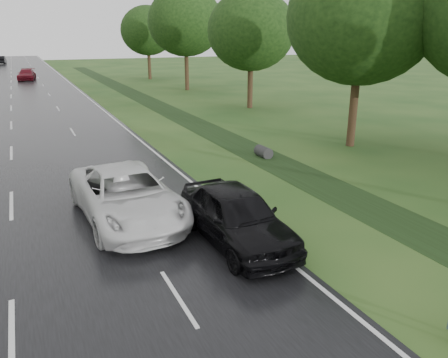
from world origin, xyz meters
name	(u,v)px	position (x,y,z in m)	size (l,w,h in m)	color
ground	(12,341)	(0.00, 0.00, 0.00)	(220.00, 220.00, 0.00)	#204518
road	(11,91)	(0.00, 45.00, 0.02)	(14.00, 180.00, 0.04)	black
edge_stripe_east	(76,88)	(6.75, 45.00, 0.04)	(0.12, 180.00, 0.01)	silver
center_line	(11,91)	(0.00, 45.00, 0.04)	(0.12, 180.00, 0.01)	silver
drainage_ditch	(199,125)	(11.50, 18.71, 0.04)	(2.20, 120.00, 0.56)	black
tree_east_b	(362,17)	(17.00, 10.00, 6.68)	(7.60, 7.60, 10.11)	#3C2B18
tree_east_c	(251,31)	(18.20, 24.00, 6.14)	(7.00, 7.00, 9.29)	#3C2B18
tree_east_d	(185,22)	(17.80, 38.00, 7.15)	(8.00, 8.00, 10.76)	#3C2B18
tree_east_f	(148,31)	(17.50, 52.00, 6.37)	(7.20, 7.20, 9.62)	#3C2B18
white_pickup	(127,195)	(3.51, 5.00, 0.88)	(2.78, 6.03, 1.68)	silver
dark_sedan	(236,215)	(6.00, 2.00, 0.87)	(1.97, 4.90, 1.67)	black
far_car_red	(27,74)	(1.98, 57.42, 0.76)	(2.02, 4.96, 1.44)	maroon
far_car_dark	(1,60)	(-1.82, 96.52, 0.86)	(1.73, 4.97, 1.64)	black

